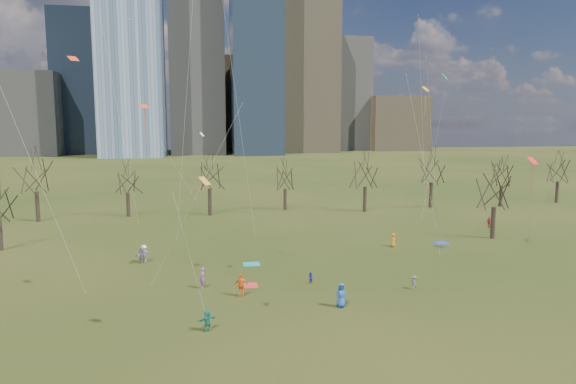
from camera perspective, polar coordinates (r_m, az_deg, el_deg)
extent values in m
plane|color=black|center=(40.49, 3.02, -12.10)|extent=(500.00, 500.00, 0.00)
cube|color=slate|center=(233.13, -17.21, 18.43)|extent=(26.00, 26.00, 118.00)
cube|color=slate|center=(244.50, -10.12, 15.38)|extent=(24.00, 24.00, 95.00)
cube|color=#384C66|center=(236.89, -3.57, 16.96)|extent=(22.00, 22.00, 105.00)
cube|color=#726347|center=(258.76, 2.04, 12.48)|extent=(28.00, 28.00, 72.00)
cube|color=#384C66|center=(262.89, -21.67, 11.12)|extent=(25.00, 25.00, 65.00)
cube|color=slate|center=(278.91, 6.50, 10.64)|extent=(22.00, 22.00, 58.00)
cube|color=#726347|center=(277.67, -7.29, 9.61)|extent=(30.00, 30.00, 48.00)
cube|color=slate|center=(258.69, -27.44, 7.66)|extent=(35.00, 30.00, 36.00)
cube|color=#726347|center=(281.90, 11.66, 7.45)|extent=(30.00, 28.00, 28.00)
cylinder|color=black|center=(80.17, -26.07, -1.46)|extent=(0.55, 0.55, 4.28)
cylinder|color=black|center=(79.69, -17.35, -1.33)|extent=(0.52, 0.52, 3.60)
cylinder|color=black|center=(78.02, -8.67, -1.09)|extent=(0.54, 0.54, 4.05)
cylinder|color=black|center=(82.16, -0.33, -0.81)|extent=(0.51, 0.51, 3.38)
cylinder|color=black|center=(81.19, 8.53, -0.78)|extent=(0.54, 0.54, 3.96)
cylinder|color=black|center=(87.51, 15.59, -0.32)|extent=(0.54, 0.54, 4.14)
cylinder|color=black|center=(92.51, 22.57, -0.41)|extent=(0.52, 0.52, 3.51)
cylinder|color=black|center=(101.02, 27.71, -0.01)|extent=(0.53, 0.53, 3.74)
cylinder|color=black|center=(63.98, -29.36, -4.18)|extent=(0.51, 0.51, 3.38)
cylinder|color=black|center=(66.18, 21.82, -3.19)|extent=(0.53, 0.53, 3.83)
cube|color=teal|center=(50.80, -4.08, -8.00)|extent=(1.60, 1.50, 0.03)
cube|color=#2533B1|center=(62.08, 16.66, -5.43)|extent=(1.60, 1.50, 0.03)
cube|color=red|center=(44.38, -4.46, -10.31)|extent=(1.60, 1.50, 0.03)
imported|color=#23509B|center=(39.26, 5.92, -11.34)|extent=(0.93, 0.63, 1.85)
imported|color=#5E5E62|center=(44.50, 13.84, -9.71)|extent=(0.47, 0.77, 1.14)
imported|color=orange|center=(41.52, -5.20, -10.27)|extent=(1.15, 0.65, 1.85)
imported|color=#1B7C6B|center=(35.34, -8.97, -13.91)|extent=(1.41, 0.93, 1.45)
imported|color=#9A4E9D|center=(43.92, -9.53, -9.41)|extent=(0.55, 0.71, 1.76)
imported|color=#30249F|center=(44.75, 2.52, -9.51)|extent=(0.54, 0.59, 0.98)
imported|color=white|center=(53.21, -15.72, -6.60)|extent=(1.22, 0.83, 1.73)
imported|color=maroon|center=(73.24, 21.42, -3.13)|extent=(0.90, 0.55, 1.43)
imported|color=slate|center=(52.80, -15.92, -6.75)|extent=(1.60, 1.12, 1.67)
imported|color=orange|center=(58.76, 11.62, -5.25)|extent=(0.71, 0.86, 1.51)
plane|color=#FF4415|center=(39.16, -15.71, 9.18)|extent=(1.02, 0.99, 0.31)
cylinder|color=silver|center=(36.03, -10.62, -1.28)|extent=(6.61, 6.70, 13.52)
cylinder|color=#FF4415|center=(39.14, -15.63, 6.86)|extent=(0.04, 0.04, 2.70)
plane|color=yellow|center=(48.99, 17.25, 12.63)|extent=(0.92, 0.97, 0.39)
cylinder|color=silver|center=(43.16, 15.91, 2.22)|extent=(6.51, 9.69, 16.84)
plane|color=red|center=(58.17, 25.55, 3.17)|extent=(1.29, 1.12, 0.69)
cylinder|color=silver|center=(55.67, 26.37, -1.46)|extent=(1.77, 6.06, 8.53)
cylinder|color=red|center=(58.33, 25.45, 1.30)|extent=(0.04, 0.04, 3.15)
cylinder|color=silver|center=(50.97, -11.27, 9.71)|extent=(2.83, 6.98, 28.52)
cylinder|color=silver|center=(50.96, -5.61, 9.17)|extent=(4.24, 8.82, 27.37)
plane|color=#249E55|center=(57.51, 17.00, 12.21)|extent=(1.00, 1.01, 0.62)
cylinder|color=silver|center=(54.39, 14.77, 3.50)|extent=(5.97, 3.85, 17.22)
plane|color=blue|center=(65.16, -17.05, 17.90)|extent=(1.07, 1.05, 0.24)
cylinder|color=silver|center=(62.35, -18.12, 7.11)|extent=(2.83, 3.75, 24.29)
plane|color=orange|center=(67.03, 15.05, 10.99)|extent=(1.13, 1.02, 0.61)
cylinder|color=silver|center=(64.33, 15.81, 3.74)|extent=(0.23, 5.84, 16.54)
cylinder|color=orange|center=(66.94, 15.00, 9.47)|extent=(0.04, 0.04, 3.00)
plane|color=orange|center=(31.08, -9.24, 1.23)|extent=(0.91, 0.92, 0.47)
cylinder|color=silver|center=(29.64, -10.63, -7.81)|extent=(1.70, 4.60, 8.84)
plane|color=#DF4718|center=(39.27, -22.76, 13.52)|extent=(1.16, 1.13, 0.39)
cylinder|color=silver|center=(37.81, -25.84, 0.93)|extent=(4.18, 3.96, 16.69)
plane|color=#FF5D90|center=(75.18, 15.75, 17.57)|extent=(1.13, 1.17, 0.49)
cylinder|color=silver|center=(70.65, 14.69, 7.80)|extent=(4.40, 5.30, 25.66)
cylinder|color=#FF5D90|center=(74.93, 15.71, 16.47)|extent=(0.04, 0.04, 2.40)
plane|color=white|center=(71.23, -9.54, 6.33)|extent=(0.77, 0.84, 0.54)
cylinder|color=silver|center=(67.51, -11.69, 1.61)|extent=(5.40, 8.17, 10.85)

